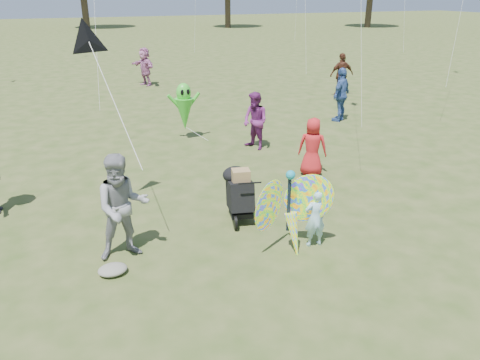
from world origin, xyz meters
The scene contains 13 objects.
ground centered at (0.00, 0.00, 0.00)m, with size 160.00×160.00×0.00m, color #51592B.
child_girl centered at (0.87, 0.60, 0.55)m, with size 0.40×0.26×1.09m, color #A5D8EA.
adult_man centered at (-2.31, 1.52, 0.93)m, with size 0.90×0.70×1.86m, color gray.
grey_bag centered at (-2.63, 1.03, 0.08)m, with size 0.47×0.39×0.15m, color gray.
crowd_a centered at (2.61, 3.68, 0.72)m, with size 0.71×0.46×1.45m, color red.
crowd_c centered at (6.17, 7.82, 0.92)m, with size 1.08×0.45×1.85m, color #365695.
crowd_e centered at (2.15, 6.09, 0.82)m, with size 0.80×0.62×1.64m, color #702569.
crowd_h centered at (8.55, 11.37, 0.91)m, with size 1.06×0.44×1.82m, color #4B2719.
crowd_j centered at (1.21, 16.98, 0.89)m, with size 1.66×0.53×1.79m, color #B5679C.
jogging_stroller centered at (0.02, 2.09, 0.61)m, with size 0.64×1.11×1.09m.
butterfly_kite centered at (0.38, 0.60, 0.75)m, with size 1.74×0.75×1.71m.
delta_kite_rig centered at (-2.38, 3.39, 3.43)m, with size 0.93×2.10×2.36m.
alien_kite centered at (0.52, 7.72, 0.97)m, with size 1.12×0.69×1.74m.
Camera 1 is at (-3.16, -5.75, 4.30)m, focal length 35.00 mm.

